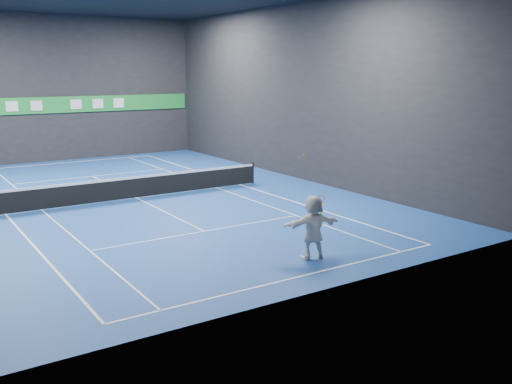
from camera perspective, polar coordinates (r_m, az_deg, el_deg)
ground at (r=26.11m, az=-11.82°, el=-0.61°), size 26.00×26.00×0.00m
wall_back at (r=37.93m, az=-19.47°, el=9.73°), size 18.00×0.10×9.00m
wall_front at (r=14.20m, az=7.19°, el=7.42°), size 18.00×0.10×9.00m
wall_right at (r=29.95m, az=4.24°, el=9.91°), size 0.10×26.00×9.00m
baseline_near at (r=16.04m, az=4.17°, el=-8.48°), size 10.98×0.08×0.01m
baseline_far at (r=37.27m, az=-18.57°, el=2.80°), size 10.98×0.08×0.01m
sideline_doubles_left at (r=24.73m, az=-23.73°, el=-2.10°), size 0.08×23.78×0.01m
sideline_doubles_right at (r=28.51m, az=-1.52°, el=0.72°), size 0.08×23.78×0.01m
sideline_singles_left at (r=24.97m, az=-20.62°, el=-1.71°), size 0.06×23.78×0.01m
sideline_singles_right at (r=27.82m, az=-3.94°, el=0.41°), size 0.06×23.78×0.01m
service_line_near at (r=20.45m, az=-5.20°, el=-3.93°), size 8.23×0.06×0.01m
service_line_far at (r=32.05m, az=-16.04°, el=1.52°), size 8.23×0.06×0.01m
center_service_line at (r=26.11m, az=-11.82°, el=-0.60°), size 0.06×12.80×0.01m
player at (r=17.35m, az=5.73°, el=-3.50°), size 1.91×0.96×1.97m
tennis_ball at (r=16.93m, az=4.88°, el=3.72°), size 0.06×0.06×0.06m
tennis_net at (r=26.00m, az=-11.87°, el=0.55°), size 12.50×0.10×1.07m
sponsor_banner at (r=37.91m, az=-19.34°, el=8.22°), size 17.64×0.11×1.00m
tennis_racket at (r=17.38m, az=6.44°, el=-0.92°), size 0.39×0.37×0.67m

